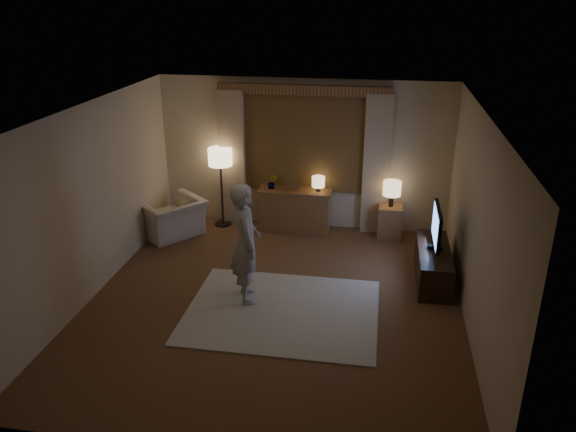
% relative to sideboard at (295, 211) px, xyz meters
% --- Properties ---
extents(room, '(5.04, 5.54, 2.64)m').
position_rel_sideboard_xyz_m(room, '(0.11, -2.00, 0.98)').
color(room, brown).
rests_on(room, ground).
extents(rug, '(2.50, 2.00, 0.02)m').
position_rel_sideboard_xyz_m(rug, '(0.26, -2.72, -0.34)').
color(rug, beige).
rests_on(rug, floor).
extents(sideboard, '(1.20, 0.40, 0.70)m').
position_rel_sideboard_xyz_m(sideboard, '(0.00, 0.00, 0.00)').
color(sideboard, brown).
rests_on(sideboard, floor).
extents(picture_frame, '(0.16, 0.02, 0.20)m').
position_rel_sideboard_xyz_m(picture_frame, '(0.00, 0.00, 0.45)').
color(picture_frame, brown).
rests_on(picture_frame, sideboard).
extents(plant, '(0.17, 0.13, 0.30)m').
position_rel_sideboard_xyz_m(plant, '(-0.40, 0.00, 0.50)').
color(plant, '#999999').
rests_on(plant, sideboard).
extents(table_lamp_sideboard, '(0.22, 0.22, 0.30)m').
position_rel_sideboard_xyz_m(table_lamp_sideboard, '(0.40, 0.00, 0.55)').
color(table_lamp_sideboard, black).
rests_on(table_lamp_sideboard, sideboard).
extents(floor_lamp, '(0.41, 0.41, 1.42)m').
position_rel_sideboard_xyz_m(floor_lamp, '(-1.31, 0.00, 0.84)').
color(floor_lamp, black).
rests_on(floor_lamp, floor).
extents(armchair, '(1.30, 1.32, 0.64)m').
position_rel_sideboard_xyz_m(armchair, '(-2.04, -0.60, -0.03)').
color(armchair, beige).
rests_on(armchair, floor).
extents(side_table, '(0.40, 0.40, 0.56)m').
position_rel_sideboard_xyz_m(side_table, '(1.64, -0.05, -0.07)').
color(side_table, brown).
rests_on(side_table, floor).
extents(table_lamp_side, '(0.30, 0.30, 0.44)m').
position_rel_sideboard_xyz_m(table_lamp_side, '(1.64, -0.05, 0.52)').
color(table_lamp_side, black).
rests_on(table_lamp_side, side_table).
extents(tv_stand, '(0.45, 1.40, 0.50)m').
position_rel_sideboard_xyz_m(tv_stand, '(2.26, -1.50, -0.10)').
color(tv_stand, black).
rests_on(tv_stand, floor).
extents(tv, '(0.21, 0.86, 0.62)m').
position_rel_sideboard_xyz_m(tv, '(2.26, -1.50, 0.49)').
color(tv, black).
rests_on(tv, tv_stand).
extents(person, '(0.59, 0.71, 1.66)m').
position_rel_sideboard_xyz_m(person, '(-0.28, -2.48, 0.50)').
color(person, '#B5B0A7').
rests_on(person, rug).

